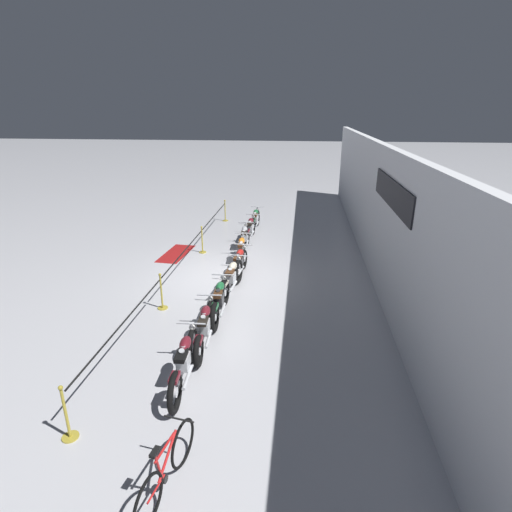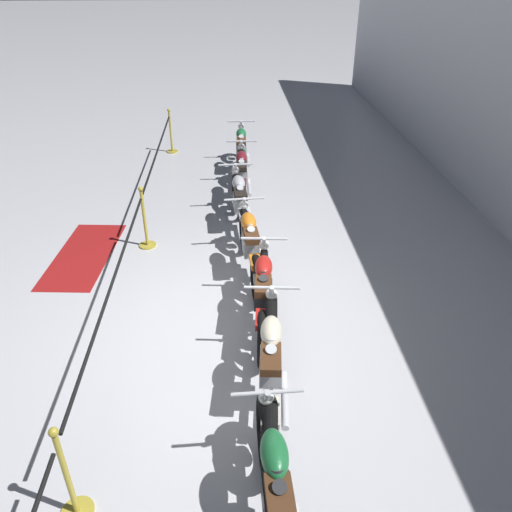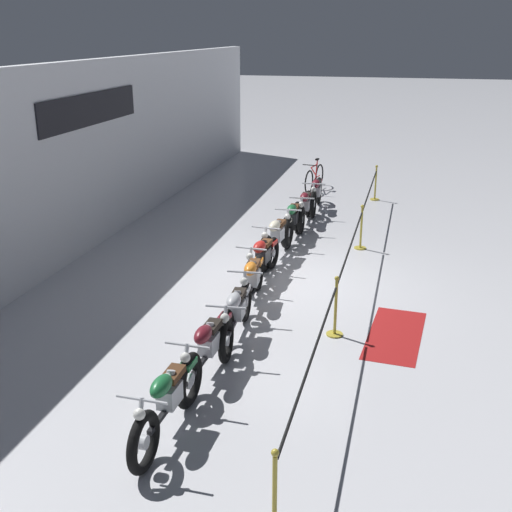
% 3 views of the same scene
% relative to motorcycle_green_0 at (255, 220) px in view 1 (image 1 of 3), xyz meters
% --- Properties ---
extents(ground_plane, '(120.00, 120.00, 0.00)m').
position_rel_motorcycle_green_0_xyz_m(ground_plane, '(5.48, -0.61, -0.47)').
color(ground_plane, silver).
extents(back_wall, '(28.00, 0.29, 4.20)m').
position_rel_motorcycle_green_0_xyz_m(back_wall, '(5.49, 4.52, 1.64)').
color(back_wall, white).
rests_on(back_wall, ground).
extents(motorcycle_green_0, '(2.20, 0.62, 0.95)m').
position_rel_motorcycle_green_0_xyz_m(motorcycle_green_0, '(0.00, 0.00, 0.00)').
color(motorcycle_green_0, black).
rests_on(motorcycle_green_0, ground).
extents(motorcycle_maroon_1, '(2.31, 0.62, 0.93)m').
position_rel_motorcycle_green_0_xyz_m(motorcycle_maroon_1, '(1.46, -0.04, 0.00)').
color(motorcycle_maroon_1, black).
rests_on(motorcycle_maroon_1, ground).
extents(motorcycle_silver_2, '(2.20, 0.62, 0.93)m').
position_rel_motorcycle_green_0_xyz_m(motorcycle_silver_2, '(2.72, -0.11, -0.01)').
color(motorcycle_silver_2, black).
rests_on(motorcycle_silver_2, ground).
extents(motorcycle_orange_3, '(2.15, 0.62, 0.93)m').
position_rel_motorcycle_green_0_xyz_m(motorcycle_orange_3, '(4.19, -0.00, -0.01)').
color(motorcycle_orange_3, black).
rests_on(motorcycle_orange_3, ground).
extents(motorcycle_red_4, '(2.09, 0.62, 0.92)m').
position_rel_motorcycle_green_0_xyz_m(motorcycle_red_4, '(5.44, 0.10, -0.01)').
color(motorcycle_red_4, black).
rests_on(motorcycle_red_4, ground).
extents(motorcycle_cream_5, '(2.39, 0.62, 0.97)m').
position_rel_motorcycle_green_0_xyz_m(motorcycle_cream_5, '(6.76, 0.09, 0.01)').
color(motorcycle_cream_5, black).
rests_on(motorcycle_cream_5, ground).
extents(motorcycle_green_6, '(2.18, 0.62, 0.96)m').
position_rel_motorcycle_green_0_xyz_m(motorcycle_green_6, '(8.21, 0.01, 0.00)').
color(motorcycle_green_6, black).
rests_on(motorcycle_green_6, ground).
extents(motorcycle_maroon_7, '(2.33, 0.62, 0.93)m').
position_rel_motorcycle_green_0_xyz_m(motorcycle_maroon_7, '(9.55, -0.06, -0.01)').
color(motorcycle_maroon_7, black).
rests_on(motorcycle_maroon_7, ground).
extents(motorcycle_maroon_8, '(2.32, 0.62, 0.97)m').
position_rel_motorcycle_green_0_xyz_m(motorcycle_maroon_8, '(10.97, -0.13, 0.02)').
color(motorcycle_maroon_8, black).
rests_on(motorcycle_maroon_8, ground).
extents(bicycle, '(1.75, 0.48, 0.98)m').
position_rel_motorcycle_green_0_xyz_m(bicycle, '(13.36, 0.30, -0.07)').
color(bicycle, black).
rests_on(bicycle, ground).
extents(stanchion_far_left, '(14.03, 0.28, 1.05)m').
position_rel_motorcycle_green_0_xyz_m(stanchion_far_left, '(4.08, -1.66, 0.30)').
color(stanchion_far_left, gold).
rests_on(stanchion_far_left, ground).
extents(stanchion_mid_left, '(0.28, 0.28, 1.05)m').
position_rel_motorcycle_green_0_xyz_m(stanchion_mid_left, '(3.29, -1.66, -0.11)').
color(stanchion_mid_left, gold).
rests_on(stanchion_mid_left, ground).
extents(stanchion_mid_right, '(0.28, 0.28, 1.05)m').
position_rel_motorcycle_green_0_xyz_m(stanchion_mid_right, '(7.92, -1.66, -0.11)').
color(stanchion_mid_right, gold).
rests_on(stanchion_mid_right, ground).
extents(stanchion_far_right, '(0.28, 0.28, 1.05)m').
position_rel_motorcycle_green_0_xyz_m(stanchion_far_right, '(12.59, -1.66, -0.11)').
color(stanchion_far_right, gold).
rests_on(stanchion_far_right, ground).
extents(floor_banner, '(2.15, 1.02, 0.01)m').
position_rel_motorcycle_green_0_xyz_m(floor_banner, '(3.53, -2.65, -0.46)').
color(floor_banner, maroon).
rests_on(floor_banner, ground).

